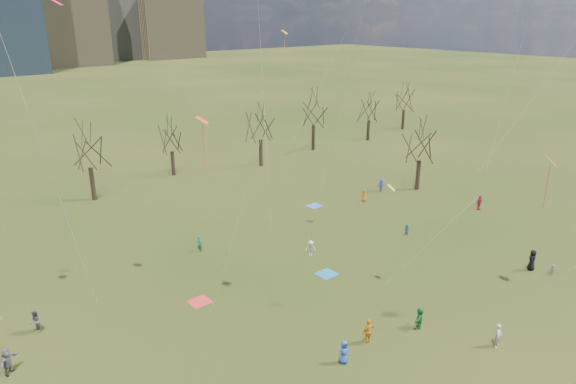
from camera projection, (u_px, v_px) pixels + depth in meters
ground at (395, 329)px, 36.26m from camera, size 500.00×500.00×0.00m
bare_tree_row at (154, 145)px, 61.39m from camera, size 113.04×29.80×9.50m
blanket_teal at (327, 274)px, 43.83m from camera, size 1.60×1.50×0.03m
blanket_navy at (314, 206)px, 59.30m from camera, size 1.60×1.50×0.03m
blanket_crimson at (200, 302)px, 39.61m from camera, size 1.60×1.50×0.03m
person_0 at (344, 352)px, 32.44m from camera, size 0.93×0.78×1.62m
person_1 at (498, 336)px, 34.04m from camera, size 0.70×0.53×1.71m
person_3 at (552, 270)px, 43.50m from camera, size 0.70×0.76×1.03m
person_4 at (368, 331)px, 34.43m from camera, size 1.09×0.56×1.79m
person_5 at (420, 318)px, 36.11m from camera, size 1.54×1.15×1.62m
person_6 at (532, 260)px, 44.27m from camera, size 1.09×0.94×1.88m
person_8 at (407, 230)px, 51.30m from camera, size 0.61×0.69×1.18m
person_9 at (311, 248)px, 46.97m from camera, size 1.07×1.06×1.48m
person_10 at (479, 203)px, 57.95m from camera, size 1.00×0.43×1.70m
person_11 at (7, 361)px, 31.49m from camera, size 1.61×1.49×1.80m
person_12 at (364, 195)px, 60.61m from camera, size 0.47×0.72×1.46m
person_13 at (200, 243)px, 47.80m from camera, size 0.48×0.64×1.57m
person_14 at (35, 322)px, 35.56m from camera, size 0.75×0.91×1.72m
person_15 at (381, 185)px, 63.94m from camera, size 1.10×1.23×1.65m
kites_airborne at (356, 95)px, 45.14m from camera, size 66.49×49.72×33.17m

